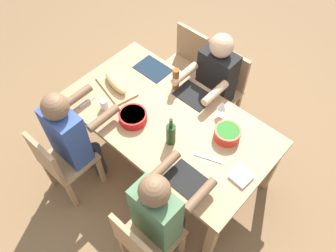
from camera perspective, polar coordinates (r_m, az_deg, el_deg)
ground_plane at (r=3.53m, az=0.00°, el=-6.09°), size 8.00×8.00×0.00m
dining_table at (r=2.97m, az=0.00°, el=0.37°), size 1.82×1.00×0.74m
chair_far_center at (r=3.55m, az=9.00°, el=6.53°), size 0.40×0.40×0.85m
diner_far_center at (r=3.28m, az=7.56°, el=7.38°), size 0.41×0.53×1.20m
chair_near_left at (r=3.11m, az=-17.35°, el=-5.66°), size 0.40×0.40×0.85m
diner_near_left at (r=2.97m, az=-15.61°, el=-1.34°), size 0.41×0.53×1.20m
chair_near_right at (r=2.70m, az=-4.01°, el=-18.31°), size 0.40×0.40×0.85m
diner_near_right at (r=2.54m, az=-1.30°, el=-13.91°), size 0.41×0.53×1.20m
chair_far_left at (r=3.74m, az=2.79°, el=10.36°), size 0.40×0.40×0.85m
serving_bowl_greens at (r=2.80m, az=9.78°, el=-1.15°), size 0.21×0.21×0.09m
serving_bowl_fruit at (r=2.88m, az=-5.80°, el=1.56°), size 0.24×0.24×0.08m
cutting_board at (r=3.17m, az=-8.49°, el=6.48°), size 0.44×0.31×0.02m
bread_loaf at (r=3.13m, az=-8.61°, el=7.17°), size 0.34×0.18×0.09m
wine_bottle at (r=2.68m, az=0.48°, el=-1.28°), size 0.08×0.08×0.29m
beer_bottle at (r=3.06m, az=1.30°, el=7.76°), size 0.06×0.06×0.22m
wine_glass at (r=2.88m, az=8.88°, el=3.26°), size 0.08×0.08×0.17m
placemat_far_center at (r=3.08m, az=4.26°, el=5.04°), size 0.32×0.23×0.01m
cup_near_left at (r=3.00m, az=-10.52°, el=3.57°), size 0.07×0.07×0.10m
fork_near_left at (r=3.10m, az=-13.15°, el=3.91°), size 0.02×0.17×0.01m
placemat_near_right at (r=2.59m, az=3.22°, el=-8.99°), size 0.32×0.23×0.01m
placemat_far_left at (r=3.31m, az=-2.53°, el=9.42°), size 0.32×0.23×0.01m
carving_knife at (r=2.70m, az=6.67°, el=-5.27°), size 0.22×0.11×0.01m
napkin_stack at (r=2.65m, az=11.98°, el=-8.23°), size 0.15×0.15×0.02m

